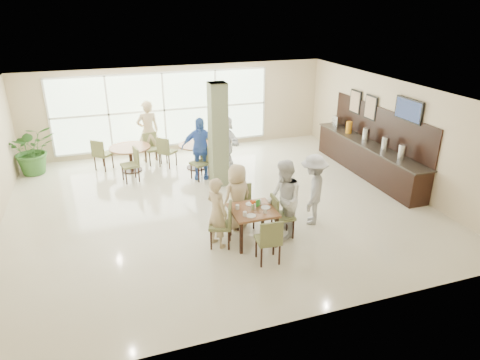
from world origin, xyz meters
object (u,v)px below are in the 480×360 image
object	(u,v)px
round_table_left	(130,152)
buffet_counter	(368,156)
potted_plant	(32,150)
adult_standing	(148,131)
teen_far	(237,196)
adult_b	(225,141)
teen_right	(284,200)
teen_standing	(313,190)
adult_a	(200,148)
round_table_right	(196,150)
main_table	(253,214)
teen_left	(217,212)

from	to	relation	value
round_table_left	buffet_counter	world-z (taller)	buffet_counter
potted_plant	adult_standing	bearing A→B (deg)	0.25
buffet_counter	potted_plant	world-z (taller)	buffet_counter
potted_plant	teen_far	world-z (taller)	teen_far
round_table_left	adult_b	xyz separation A→B (m)	(2.81, -0.44, 0.18)
buffet_counter	teen_right	xyz separation A→B (m)	(-3.78, -2.48, 0.31)
teen_standing	potted_plant	bearing A→B (deg)	-97.18
teen_far	teen_right	bearing A→B (deg)	118.35
potted_plant	teen_standing	size ratio (longest dim) A/B	0.89
adult_a	round_table_right	bearing A→B (deg)	101.11
main_table	adult_b	size ratio (longest dim) A/B	0.58
main_table	teen_left	bearing A→B (deg)	172.38
adult_b	adult_a	bearing A→B (deg)	-76.08
teen_left	adult_a	xyz separation A→B (m)	(0.54, 3.67, 0.13)
teen_right	teen_standing	world-z (taller)	teen_right
adult_b	adult_standing	world-z (taller)	adult_standing
round_table_right	teen_standing	size ratio (longest dim) A/B	0.63
buffet_counter	potted_plant	distance (m)	9.74
adult_a	adult_standing	distance (m)	2.26
teen_far	potted_plant	bearing A→B (deg)	-67.45
teen_left	adult_b	xyz separation A→B (m)	(1.52, 4.42, 0.02)
round_table_right	teen_far	world-z (taller)	teen_far
teen_left	adult_standing	distance (m)	5.64
potted_plant	round_table_left	bearing A→B (deg)	-14.99
round_table_left	teen_standing	size ratio (longest dim) A/B	0.73
teen_far	adult_a	distance (m)	3.07
buffet_counter	teen_left	bearing A→B (deg)	-155.47
buffet_counter	teen_far	xyz separation A→B (m)	(-4.58, -1.77, 0.19)
round_table_left	round_table_right	xyz separation A→B (m)	(1.89, -0.39, -0.04)
round_table_right	teen_standing	distance (m)	4.55
adult_a	teen_standing	bearing A→B (deg)	-47.19
adult_b	adult_standing	bearing A→B (deg)	-142.30
buffet_counter	teen_standing	size ratio (longest dim) A/B	2.88
main_table	adult_a	bearing A→B (deg)	92.91
main_table	potted_plant	world-z (taller)	potted_plant
round_table_left	teen_standing	xyz separation A→B (m)	(3.60, -4.60, 0.23)
buffet_counter	adult_b	size ratio (longest dim) A/B	3.04
teen_left	adult_a	world-z (taller)	adult_a
round_table_left	adult_b	distance (m)	2.85
round_table_left	teen_standing	bearing A→B (deg)	-51.97
teen_far	teen_standing	world-z (taller)	teen_standing
teen_far	adult_a	size ratio (longest dim) A/B	0.84
adult_a	potted_plant	bearing A→B (deg)	172.48
main_table	teen_far	size ratio (longest dim) A/B	0.61
teen_far	teen_left	bearing A→B (deg)	23.43
buffet_counter	teen_far	world-z (taller)	buffet_counter
teen_standing	adult_a	xyz separation A→B (m)	(-1.77, 3.41, 0.07)
teen_left	teen_right	bearing A→B (deg)	-118.06
teen_right	round_table_left	bearing A→B (deg)	-142.59
round_table_right	adult_b	distance (m)	0.94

